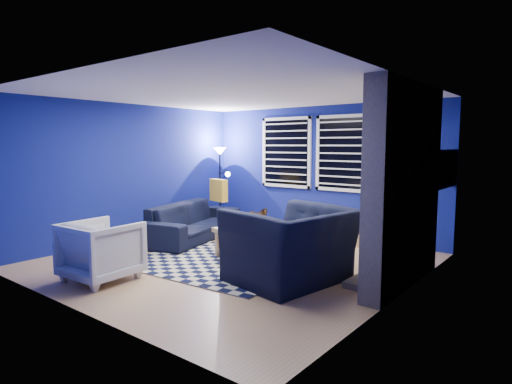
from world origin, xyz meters
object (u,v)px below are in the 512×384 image
rocking_horse (255,218)px  floor_lamp (220,162)px  armchair_bent (101,250)px  tv (445,169)px  coffee_table (244,239)px  sofa (193,221)px  cabinet (374,232)px  armchair_big (292,246)px

rocking_horse → floor_lamp: size_ratio=0.32×
rocking_horse → floor_lamp: 1.55m
armchair_bent → floor_lamp: 4.09m
floor_lamp → tv: bearing=0.1°
armchair_bent → coffee_table: armchair_bent is taller
sofa → cabinet: bearing=-76.7°
sofa → floor_lamp: size_ratio=1.35×
tv → floor_lamp: bearing=-179.9°
tv → coffee_table: tv is taller
coffee_table → armchair_big: bearing=-19.7°
armchair_bent → coffee_table: (0.86, 1.87, -0.05)m
armchair_bent → rocking_horse: armchair_bent is taller
sofa → floor_lamp: (-0.51, 1.31, 1.06)m
coffee_table → cabinet: cabinet is taller
sofa → rocking_horse: (0.58, 1.15, -0.03)m
floor_lamp → rocking_horse: bearing=-8.5°
cabinet → sofa: bearing=-175.3°
coffee_table → floor_lamp: (-2.22, 1.86, 1.05)m
tv → armchair_bent: 5.04m
tv → rocking_horse: bearing=-177.2°
floor_lamp → armchair_big: bearing=-34.1°
sofa → armchair_big: 3.00m
tv → sofa: tv is taller
cabinet → coffee_table: bearing=-142.9°
sofa → floor_lamp: floor_lamp is taller
tv → rocking_horse: size_ratio=1.83×
armchair_big → rocking_horse: bearing=-122.8°
tv → armchair_bent: tv is taller
tv → armchair_big: tv is taller
rocking_horse → floor_lamp: bearing=63.8°
armchair_bent → coffee_table: bearing=-118.3°
sofa → tv: bearing=-87.3°
rocking_horse → tv: bearing=-104.9°
armchair_big → coffee_table: 1.21m
sofa → armchair_bent: (0.85, -2.42, 0.06)m
tv → coffee_table: bearing=-141.6°
sofa → rocking_horse: sofa is taller
cabinet → floor_lamp: floor_lamp is taller
armchair_bent → floor_lamp: bearing=-73.6°
armchair_big → coffee_table: (-1.13, 0.41, -0.14)m
armchair_bent → rocking_horse: bearing=-89.4°
floor_lamp → armchair_bent: bearing=-70.0°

